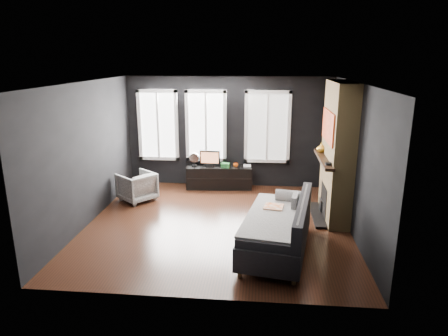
# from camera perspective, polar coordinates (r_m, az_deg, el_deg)

# --- Properties ---
(floor) EXTENTS (5.00, 5.00, 0.00)m
(floor) POSITION_cam_1_polar(r_m,az_deg,el_deg) (7.85, -0.94, -7.98)
(floor) COLOR black
(floor) RESTS_ON ground
(ceiling) EXTENTS (5.00, 5.00, 0.00)m
(ceiling) POSITION_cam_1_polar(r_m,az_deg,el_deg) (7.21, -1.04, 12.11)
(ceiling) COLOR white
(ceiling) RESTS_ON ground
(wall_back) EXTENTS (5.00, 0.02, 2.70)m
(wall_back) POSITION_cam_1_polar(r_m,az_deg,el_deg) (9.84, 0.63, 5.13)
(wall_back) COLOR black
(wall_back) RESTS_ON ground
(wall_left) EXTENTS (0.02, 5.00, 2.70)m
(wall_left) POSITION_cam_1_polar(r_m,az_deg,el_deg) (8.08, -18.92, 1.95)
(wall_left) COLOR black
(wall_left) RESTS_ON ground
(wall_right) EXTENTS (0.02, 5.00, 2.70)m
(wall_right) POSITION_cam_1_polar(r_m,az_deg,el_deg) (7.56, 18.20, 1.12)
(wall_right) COLOR black
(wall_right) RESTS_ON ground
(windows) EXTENTS (4.00, 0.16, 1.76)m
(windows) POSITION_cam_1_polar(r_m,az_deg,el_deg) (9.72, -2.06, 11.11)
(windows) COLOR white
(windows) RESTS_ON wall_back
(fireplace) EXTENTS (0.70, 1.62, 2.70)m
(fireplace) POSITION_cam_1_polar(r_m,az_deg,el_deg) (8.09, 15.93, 2.22)
(fireplace) COLOR #93724C
(fireplace) RESTS_ON floor
(sofa) EXTENTS (1.43, 2.30, 0.92)m
(sofa) POSITION_cam_1_polar(r_m,az_deg,el_deg) (6.70, 7.55, -8.07)
(sofa) COLOR black
(sofa) RESTS_ON floor
(stripe_pillow) EXTENTS (0.16, 0.37, 0.37)m
(stripe_pillow) POSITION_cam_1_polar(r_m,az_deg,el_deg) (7.04, 10.06, -5.22)
(stripe_pillow) COLOR gray
(stripe_pillow) RESTS_ON sofa
(armchair) EXTENTS (0.95, 0.95, 0.72)m
(armchair) POSITION_cam_1_polar(r_m,az_deg,el_deg) (9.17, -12.35, -2.41)
(armchair) COLOR silver
(armchair) RESTS_ON floor
(media_console) EXTENTS (1.63, 0.62, 0.55)m
(media_console) POSITION_cam_1_polar(r_m,az_deg,el_deg) (9.87, -0.68, -1.29)
(media_console) COLOR black
(media_console) RESTS_ON floor
(monitor) EXTENTS (0.51, 0.13, 0.45)m
(monitor) POSITION_cam_1_polar(r_m,az_deg,el_deg) (9.73, -2.04, 1.51)
(monitor) COLOR black
(monitor) RESTS_ON media_console
(desk_fan) EXTENTS (0.27, 0.27, 0.34)m
(desk_fan) POSITION_cam_1_polar(r_m,az_deg,el_deg) (9.80, -4.26, 1.25)
(desk_fan) COLOR #9C9C9C
(desk_fan) RESTS_ON media_console
(mug) EXTENTS (0.13, 0.10, 0.12)m
(mug) POSITION_cam_1_polar(r_m,az_deg,el_deg) (9.72, 1.68, 0.50)
(mug) COLOR #E25111
(mug) RESTS_ON media_console
(book) EXTENTS (0.18, 0.03, 0.25)m
(book) POSITION_cam_1_polar(r_m,az_deg,el_deg) (9.78, 2.81, 0.97)
(book) COLOR gray
(book) RESTS_ON media_console
(storage_box) EXTENTS (0.22, 0.17, 0.11)m
(storage_box) POSITION_cam_1_polar(r_m,az_deg,el_deg) (9.69, 0.20, 0.42)
(storage_box) COLOR #267230
(storage_box) RESTS_ON media_console
(mantel_vase) EXTENTS (0.20, 0.21, 0.19)m
(mantel_vase) POSITION_cam_1_polar(r_m,az_deg,el_deg) (8.49, 13.73, 2.82)
(mantel_vase) COLOR gold
(mantel_vase) RESTS_ON fireplace
(mantel_clock) EXTENTS (0.15, 0.15, 0.04)m
(mantel_clock) POSITION_cam_1_polar(r_m,az_deg,el_deg) (7.54, 14.73, 0.59)
(mantel_clock) COLOR black
(mantel_clock) RESTS_ON fireplace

